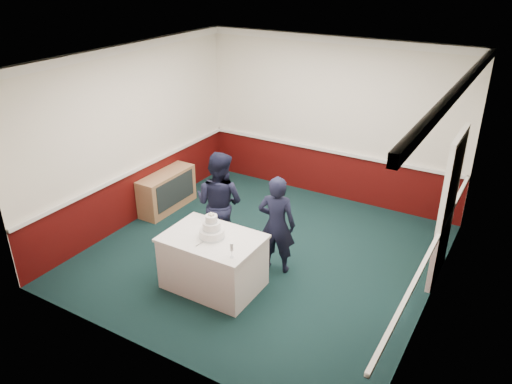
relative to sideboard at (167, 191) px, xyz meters
The scene contains 9 objects.
ground 2.35m from the sideboard, 11.68° to the right, with size 5.00×5.00×0.00m, color #112B27.
room_shell 2.86m from the sideboard, ahead, with size 5.00×5.00×3.00m.
sideboard is the anchor object (origin of this frame).
cake_table 2.59m from the sideboard, 36.13° to the right, with size 1.32×0.92×0.79m.
wedding_cake 2.65m from the sideboard, 36.13° to the right, with size 0.35×0.35×0.36m.
cake_knife 2.73m from the sideboard, 39.95° to the right, with size 0.01×0.22×0.01m, color silver.
champagne_flute 3.21m from the sideboard, 34.89° to the right, with size 0.05×0.05×0.21m.
person_man 1.85m from the sideboard, 22.95° to the right, with size 0.80×0.63×1.65m, color black.
person_woman 2.77m from the sideboard, 15.26° to the right, with size 0.55×0.36×1.50m, color black.
Camera 1 is at (3.28, -5.76, 4.23)m, focal length 35.00 mm.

